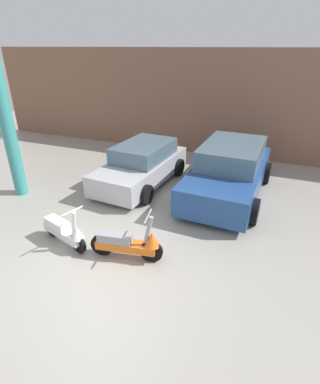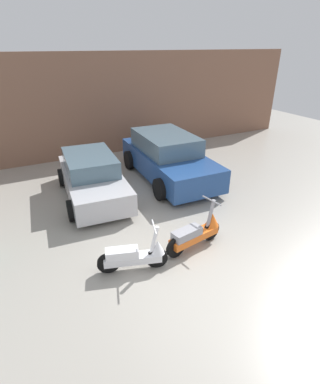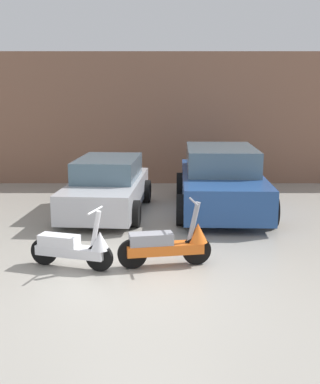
{
  "view_description": "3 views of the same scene",
  "coord_description": "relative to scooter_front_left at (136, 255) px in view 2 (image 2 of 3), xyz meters",
  "views": [
    {
      "loc": [
        2.89,
        -3.74,
        4.01
      ],
      "look_at": [
        0.3,
        2.67,
        0.61
      ],
      "focal_mm": 28.0,
      "sensor_mm": 36.0,
      "label": 1
    },
    {
      "loc": [
        -2.84,
        -3.96,
        4.19
      ],
      "look_at": [
        0.15,
        1.97,
        0.88
      ],
      "focal_mm": 28.0,
      "sensor_mm": 36.0,
      "label": 2
    },
    {
      "loc": [
        0.28,
        -6.79,
        2.82
      ],
      "look_at": [
        0.3,
        2.45,
        0.86
      ],
      "focal_mm": 45.0,
      "sensor_mm": 36.0,
      "label": 3
    }
  ],
  "objects": [
    {
      "name": "car_rear_left",
      "position": [
        0.14,
        3.69,
        0.25
      ],
      "size": [
        2.03,
        3.84,
        1.27
      ],
      "rotation": [
        0.0,
        0.0,
        -1.65
      ],
      "color": "#B7B7BC",
      "rests_on": "ground_plane"
    },
    {
      "name": "scooter_front_left",
      "position": [
        0.0,
        0.0,
        0.0
      ],
      "size": [
        1.4,
        0.68,
        1.0
      ],
      "rotation": [
        0.0,
        0.0,
        -0.3
      ],
      "color": "black",
      "rests_on": "ground_plane"
    },
    {
      "name": "car_rear_center",
      "position": [
        2.84,
        3.93,
        0.36
      ],
      "size": [
        2.25,
        4.45,
        1.49
      ],
      "rotation": [
        0.0,
        0.0,
        -1.61
      ],
      "color": "navy",
      "rests_on": "ground_plane"
    },
    {
      "name": "scooter_front_right",
      "position": [
        1.52,
        0.1,
        0.03
      ],
      "size": [
        1.54,
        0.61,
        1.08
      ],
      "rotation": [
        0.0,
        0.0,
        0.18
      ],
      "color": "black",
      "rests_on": "ground_plane"
    },
    {
      "name": "wall_back",
      "position": [
        1.1,
        7.34,
        1.62
      ],
      "size": [
        19.6,
        0.12,
        3.95
      ],
      "primitive_type": "cube",
      "color": "#845B47",
      "rests_on": "ground_plane"
    },
    {
      "name": "ground_plane",
      "position": [
        1.1,
        -0.58,
        -0.36
      ],
      "size": [
        28.0,
        28.0,
        0.0
      ],
      "primitive_type": "plane",
      "color": "#9E998E"
    }
  ]
}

